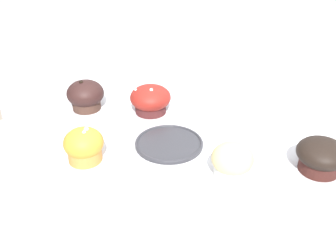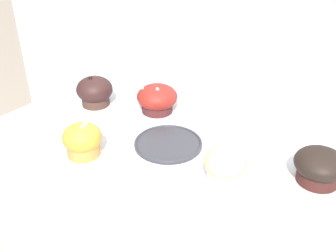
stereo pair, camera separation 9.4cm
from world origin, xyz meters
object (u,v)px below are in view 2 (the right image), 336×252
muffin_front_right (82,140)px  muffin_back_left (95,91)px  muffin_front_left (225,166)px  muffin_back_right (320,166)px  serving_plate (168,143)px  muffin_front_center (157,99)px

muffin_front_right → muffin_back_left: bearing=130.1°
muffin_front_left → muffin_back_right: bearing=37.2°
serving_plate → muffin_front_left: bearing=-11.8°
muffin_back_left → muffin_front_right: size_ratio=1.14×
muffin_back_right → muffin_front_right: size_ratio=1.20×
muffin_front_left → muffin_front_right: muffin_front_right is taller
muffin_back_left → muffin_front_left: (0.47, -0.08, -0.00)m
muffin_front_center → muffin_back_right: (0.46, -0.04, -0.00)m
muffin_front_center → muffin_front_left: same height
muffin_back_left → muffin_front_left: muffin_back_left is taller
muffin_front_center → muffin_back_right: bearing=-4.5°
muffin_front_center → muffin_front_right: 0.27m
muffin_back_right → serving_plate: bearing=-166.2°
muffin_back_right → muffin_front_right: bearing=-153.6°
muffin_back_right → serving_plate: 0.35m
muffin_front_center → muffin_front_left: (0.31, -0.16, 0.00)m
muffin_back_left → muffin_front_right: muffin_back_left is taller
muffin_back_left → muffin_back_right: size_ratio=0.95×
muffin_front_center → muffin_back_left: 0.18m
muffin_front_left → muffin_back_left: bearing=170.5°
muffin_back_left → serving_plate: 0.30m
muffin_back_left → serving_plate: size_ratio=0.62×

